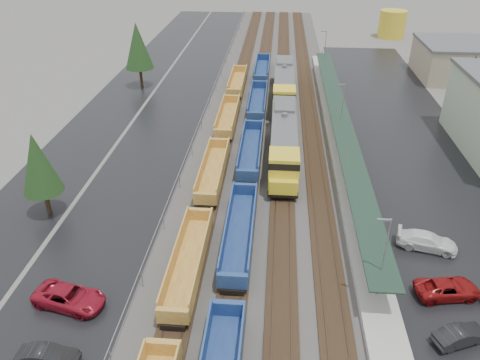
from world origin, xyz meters
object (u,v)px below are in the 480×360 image
object	(u,v)px
parked_car_west_c	(69,297)
parked_car_east_b	(447,289)
well_string_blue	(246,185)
well_string_yellow	(203,209)
parked_car_west_b	(48,357)
parked_car_east_a	(460,336)
locomotive_lead	(284,141)
parked_car_east_c	(427,241)
locomotive_trail	(284,85)
storage_tank	(392,24)

from	to	relation	value
parked_car_west_c	parked_car_east_b	bearing A→B (deg)	-70.90
well_string_blue	well_string_yellow	bearing A→B (deg)	-128.41
parked_car_west_b	parked_car_east_a	world-z (taller)	parked_car_west_b
parked_car_west_b	locomotive_lead	bearing A→B (deg)	-26.98
parked_car_east_b	parked_car_east_c	distance (m)	6.15
locomotive_trail	parked_car_west_c	size ratio (longest dim) A/B	3.78
parked_car_east_b	parked_car_east_c	xyz separation A→B (m)	(-0.03, 6.15, 0.06)
well_string_blue	storage_tank	distance (m)	81.27
storage_tank	parked_car_east_a	bearing A→B (deg)	-97.92
storage_tank	parked_car_west_b	xyz separation A→B (m)	(-41.98, -98.79, -2.47)
storage_tank	locomotive_lead	bearing A→B (deg)	-111.19
locomotive_trail	parked_car_east_b	size ratio (longest dim) A/B	4.20
well_string_blue	parked_car_west_c	bearing A→B (deg)	-125.56
locomotive_lead	parked_car_east_c	bearing A→B (deg)	-51.27
well_string_blue	parked_car_east_c	world-z (taller)	well_string_blue
locomotive_lead	parked_car_west_b	distance (m)	35.62
locomotive_trail	parked_car_west_b	world-z (taller)	locomotive_trail
locomotive_lead	well_string_yellow	size ratio (longest dim) A/B	0.23
well_string_blue	parked_car_east_a	size ratio (longest dim) A/B	24.36
parked_car_east_a	parked_car_east_c	world-z (taller)	parked_car_east_c
well_string_blue	parked_car_east_c	bearing A→B (deg)	-25.05
storage_tank	parked_car_east_b	bearing A→B (deg)	-98.04
storage_tank	parked_car_west_b	bearing A→B (deg)	-113.02
locomotive_trail	parked_car_east_a	world-z (taller)	locomotive_trail
locomotive_lead	locomotive_trail	xyz separation A→B (m)	(0.00, 21.00, 0.00)
well_string_blue	parked_car_west_c	world-z (taller)	well_string_blue
locomotive_lead	locomotive_trail	distance (m)	21.00
locomotive_lead	parked_car_east_b	xyz separation A→B (m)	(13.31, -22.71, -1.88)
parked_car_east_a	parked_car_east_b	xyz separation A→B (m)	(0.48, 4.82, 0.04)
locomotive_lead	parked_car_east_a	xyz separation A→B (m)	(12.82, -27.53, -1.92)
locomotive_trail	well_string_yellow	world-z (taller)	locomotive_trail
parked_car_west_c	parked_car_east_c	world-z (taller)	parked_car_west_c
well_string_yellow	parked_car_west_c	xyz separation A→B (m)	(-8.70, -12.72, -0.32)
well_string_blue	parked_car_east_a	bearing A→B (deg)	-48.55
parked_car_west_b	storage_tank	bearing A→B (deg)	-23.28
parked_car_west_b	parked_car_east_a	distance (m)	29.13
parked_car_west_b	well_string_yellow	bearing A→B (deg)	-23.92
parked_car_west_b	parked_car_east_c	distance (m)	32.99
locomotive_lead	locomotive_trail	size ratio (longest dim) A/B	1.00
well_string_blue	storage_tank	size ratio (longest dim) A/B	15.85
locomotive_trail	well_string_yellow	bearing A→B (deg)	-103.05
locomotive_trail	parked_car_east_c	size ratio (longest dim) A/B	4.04
locomotive_trail	locomotive_lead	bearing A→B (deg)	-90.00
parked_car_west_c	parked_car_east_c	distance (m)	31.51
locomotive_trail	storage_tank	world-z (taller)	storage_tank
parked_car_west_b	parked_car_east_a	xyz separation A→B (m)	(28.82, 4.24, -0.01)
storage_tank	parked_car_west_c	distance (m)	102.60
parked_car_east_a	parked_car_east_c	bearing A→B (deg)	-25.07
locomotive_lead	parked_car_east_b	world-z (taller)	locomotive_lead
well_string_blue	parked_car_west_b	bearing A→B (deg)	-117.25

